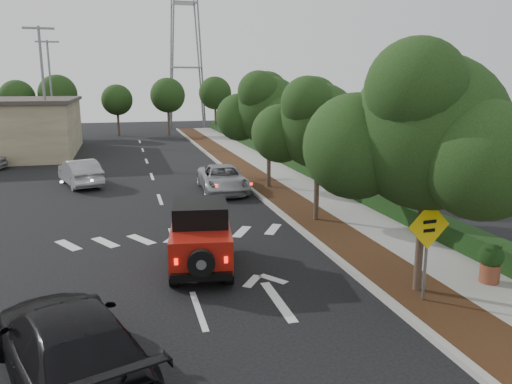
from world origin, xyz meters
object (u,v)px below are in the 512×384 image
object	(u,v)px
silver_suv_ahead	(223,179)
speed_hump_sign	(428,238)
red_jeep	(201,235)
black_suv_oncoming	(68,343)

from	to	relation	value
silver_suv_ahead	speed_hump_sign	world-z (taller)	speed_hump_sign
silver_suv_ahead	red_jeep	bearing A→B (deg)	-102.80
red_jeep	black_suv_oncoming	distance (m)	6.09
red_jeep	silver_suv_ahead	world-z (taller)	red_jeep
silver_suv_ahead	black_suv_oncoming	world-z (taller)	black_suv_oncoming
silver_suv_ahead	black_suv_oncoming	bearing A→B (deg)	-109.08
speed_hump_sign	silver_suv_ahead	bearing A→B (deg)	94.73
speed_hump_sign	black_suv_oncoming	bearing A→B (deg)	-175.91
black_suv_oncoming	speed_hump_sign	distance (m)	8.23
red_jeep	black_suv_oncoming	size ratio (longest dim) A/B	0.76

